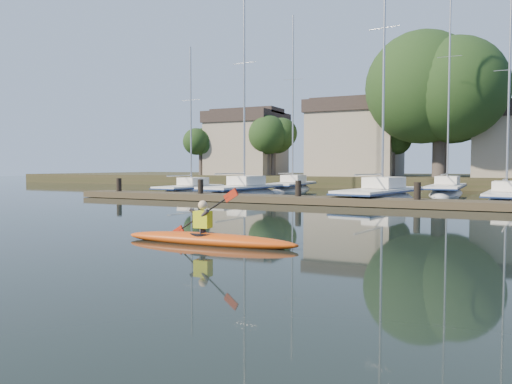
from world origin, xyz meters
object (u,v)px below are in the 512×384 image
at_px(sailboat_0, 190,197).
at_px(sailboat_6, 446,197).
at_px(dock, 355,201).
at_px(sailboat_3, 506,206).
at_px(sailboat_1, 242,199).
at_px(sailboat_5, 292,193).
at_px(sailboat_2, 380,205).
at_px(kayak, 208,237).

bearing_deg(sailboat_0, sailboat_6, 29.73).
distance_m(dock, sailboat_3, 8.61).
xyz_separation_m(sailboat_1, sailboat_3, (15.66, 0.27, 0.02)).
relative_size(sailboat_5, sailboat_6, 0.93).
distance_m(sailboat_1, sailboat_3, 15.67).
xyz_separation_m(dock, sailboat_0, (-12.98, 4.97, -0.39)).
bearing_deg(sailboat_1, sailboat_6, 38.60).
xyz_separation_m(sailboat_2, sailboat_3, (6.36, 1.41, 0.02)).
bearing_deg(sailboat_5, dock, -60.86).
relative_size(sailboat_2, sailboat_6, 1.01).
xyz_separation_m(sailboat_3, sailboat_5, (-15.38, 7.92, -0.01)).
bearing_deg(dock, sailboat_2, 82.38).
bearing_deg(sailboat_5, sailboat_2, -49.86).
xyz_separation_m(dock, sailboat_2, (0.50, 3.77, -0.41)).
xyz_separation_m(sailboat_0, sailboat_1, (4.19, -0.06, -0.02)).
bearing_deg(sailboat_6, sailboat_3, -64.26).
bearing_deg(sailboat_2, sailboat_1, -176.87).
bearing_deg(sailboat_2, dock, -87.50).
xyz_separation_m(sailboat_5, sailboat_6, (11.77, -0.12, -0.00)).
distance_m(sailboat_2, sailboat_5, 12.98).
height_order(sailboat_1, sailboat_2, sailboat_2).
distance_m(sailboat_1, sailboat_6, 14.51).
relative_size(kayak, sailboat_5, 0.31).
distance_m(kayak, sailboat_0, 22.69).
relative_size(sailboat_2, sailboat_3, 1.35).
distance_m(sailboat_0, sailboat_5, 9.29).
distance_m(sailboat_2, sailboat_3, 6.52).
bearing_deg(kayak, sailboat_5, 104.85).
height_order(kayak, sailboat_0, sailboat_0).
bearing_deg(sailboat_1, kayak, -60.57).
height_order(dock, sailboat_6, sailboat_6).
xyz_separation_m(dock, sailboat_6, (3.26, 12.98, -0.40)).
relative_size(dock, sailboat_5, 2.21).
height_order(kayak, sailboat_3, sailboat_3).
height_order(sailboat_3, sailboat_6, sailboat_6).
relative_size(sailboat_0, sailboat_2, 0.69).
bearing_deg(kayak, sailboat_1, 112.35).
height_order(dock, sailboat_0, sailboat_0).
distance_m(sailboat_0, sailboat_1, 4.19).
relative_size(sailboat_0, sailboat_1, 0.76).
height_order(dock, sailboat_5, sailboat_5).
bearing_deg(sailboat_3, sailboat_5, 157.10).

